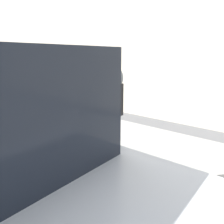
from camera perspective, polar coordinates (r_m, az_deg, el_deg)
name	(u,v)px	position (r m, az deg, el deg)	size (l,w,h in m)	color
sidewalk	(130,157)	(3.67, 4.61, -11.51)	(24.00, 2.80, 0.14)	#9E9B96
building_facade	(199,5)	(5.73, 21.76, 24.54)	(24.00, 0.30, 5.52)	beige
parking_meter	(112,111)	(2.22, -0.01, 0.24)	(0.21, 0.12, 1.44)	slate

